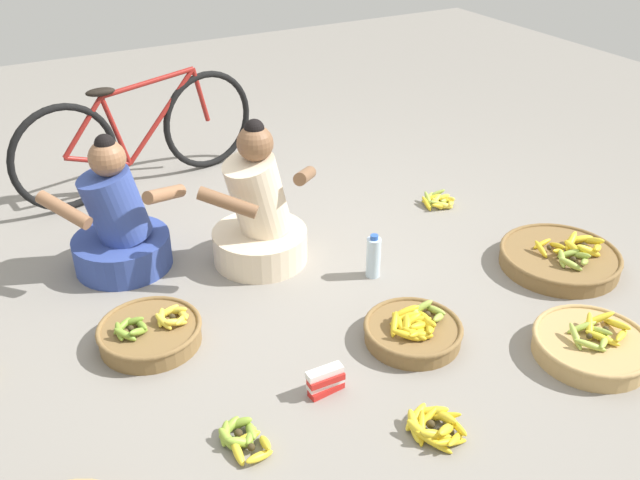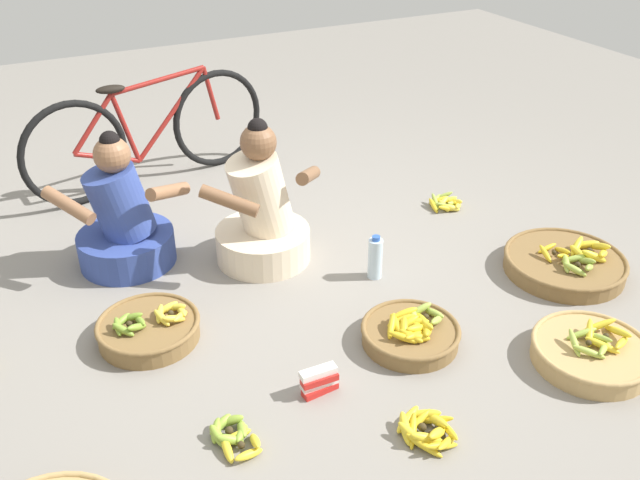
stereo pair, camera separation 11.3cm
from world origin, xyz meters
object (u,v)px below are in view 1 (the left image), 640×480
vendor_woman_front (259,218)px  vendor_woman_behind (119,227)px  banana_basket_near_bicycle (560,258)px  loose_bananas_back_left (439,201)px  banana_basket_back_right (413,330)px  packet_carton_stack (326,381)px  loose_bananas_front_center (242,438)px  loose_bananas_back_center (434,426)px  bicycle_leaning (140,136)px  banana_basket_front_right (150,332)px  banana_basket_front_left (592,345)px  water_bottle (373,257)px

vendor_woman_front → vendor_woman_behind: 0.75m
banana_basket_near_bicycle → loose_bananas_back_left: banana_basket_near_bicycle is taller
vendor_woman_front → banana_basket_back_right: size_ratio=1.77×
packet_carton_stack → loose_bananas_front_center: bearing=-166.9°
loose_bananas_back_center → bicycle_leaning: bearing=97.2°
banana_basket_near_bicycle → loose_bananas_front_center: 2.06m
loose_bananas_back_left → loose_bananas_back_center: (-1.21, -1.57, 0.00)m
banana_basket_front_right → bicycle_leaning: bearing=74.3°
vendor_woman_front → packet_carton_stack: 1.14m
vendor_woman_front → banana_basket_front_left: bearing=-56.6°
packet_carton_stack → water_bottle: bearing=45.3°
loose_bananas_back_center → loose_bananas_front_center: 0.75m
banana_basket_back_right → loose_bananas_back_left: (0.95, 1.05, -0.03)m
banana_basket_front_right → loose_bananas_front_center: 0.79m
loose_bananas_back_center → packet_carton_stack: size_ratio=1.64×
banana_basket_back_right → packet_carton_stack: 0.54m
water_bottle → packet_carton_stack: (-0.66, -0.67, -0.06)m
vendor_woman_front → banana_basket_back_right: vendor_woman_front is taller
banana_basket_front_right → packet_carton_stack: bearing=-50.9°
banana_basket_near_bicycle → packet_carton_stack: banana_basket_near_bicycle is taller
banana_basket_near_bicycle → water_bottle: (-0.94, 0.41, 0.06)m
banana_basket_back_right → banana_basket_front_right: (-1.08, 0.57, 0.00)m
loose_bananas_back_left → water_bottle: water_bottle is taller
banana_basket_back_right → loose_bananas_back_center: (-0.26, -0.52, -0.02)m
vendor_woman_front → loose_bananas_front_center: (-0.62, -1.20, -0.24)m
banana_basket_back_right → packet_carton_stack: banana_basket_back_right is taller
loose_bananas_back_center → banana_basket_front_right: bearing=126.8°
loose_bananas_front_center → loose_bananas_back_center: bearing=-24.4°
banana_basket_back_right → loose_bananas_back_left: bearing=48.0°
vendor_woman_front → packet_carton_stack: bearing=-100.4°
vendor_woman_behind → packet_carton_stack: bearing=-71.0°
banana_basket_front_right → loose_bananas_back_left: bearing=13.4°
loose_bananas_back_left → loose_bananas_front_center: size_ratio=0.92×
vendor_woman_front → loose_bananas_front_center: 1.37m
banana_basket_front_left → loose_bananas_back_left: (0.30, 1.53, -0.03)m
bicycle_leaning → packet_carton_stack: size_ratio=10.09×
vendor_woman_front → loose_bananas_back_left: (1.27, 0.06, -0.24)m
banana_basket_front_right → banana_basket_front_left: size_ratio=0.91×
banana_basket_front_left → loose_bananas_front_center: bearing=170.5°
banana_basket_back_right → loose_bananas_back_center: size_ratio=1.70×
bicycle_leaning → loose_bananas_back_center: (0.35, -2.74, -0.33)m
vendor_woman_behind → banana_basket_front_right: bearing=-95.4°
loose_bananas_front_center → water_bottle: water_bottle is taller
banana_basket_front_left → banana_basket_back_right: bearing=143.7°
banana_basket_back_right → loose_bananas_back_left: size_ratio=1.95×
water_bottle → packet_carton_stack: bearing=-134.7°
banana_basket_front_right → loose_bananas_front_center: (0.13, -0.78, -0.03)m
vendor_woman_front → loose_bananas_back_center: size_ratio=3.01×
banana_basket_front_right → loose_bananas_back_left: size_ratio=2.03×
bicycle_leaning → banana_basket_front_left: (1.26, -2.70, -0.30)m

